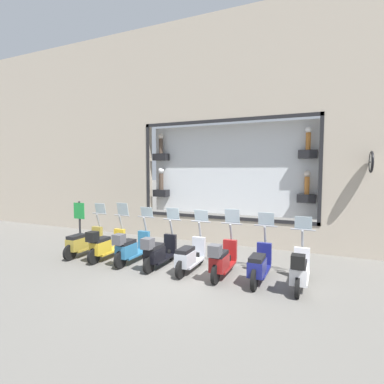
# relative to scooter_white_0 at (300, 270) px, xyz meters

# --- Properties ---
(ground_plane) EXTENTS (120.00, 120.00, 0.00)m
(ground_plane) POSITION_rel_scooter_white_0_xyz_m (-0.10, 2.88, -0.45)
(ground_plane) COLOR #66635E
(building_facade) EXTENTS (1.24, 36.00, 8.33)m
(building_facade) POSITION_rel_scooter_white_0_xyz_m (3.50, 2.88, 3.82)
(building_facade) COLOR #ADA08E
(building_facade) RESTS_ON ground_plane
(scooter_white_0) EXTENTS (1.79, 0.61, 1.57)m
(scooter_white_0) POSITION_rel_scooter_white_0_xyz_m (0.00, 0.00, 0.00)
(scooter_white_0) COLOR black
(scooter_white_0) RESTS_ON ground_plane
(scooter_navy_1) EXTENTS (1.80, 0.61, 1.61)m
(scooter_navy_1) POSITION_rel_scooter_white_0_xyz_m (0.07, 0.93, -0.02)
(scooter_navy_1) COLOR black
(scooter_navy_1) RESTS_ON ground_plane
(scooter_red_2) EXTENTS (1.80, 0.60, 1.65)m
(scooter_red_2) POSITION_rel_scooter_white_0_xyz_m (0.01, 1.86, 0.01)
(scooter_red_2) COLOR black
(scooter_red_2) RESTS_ON ground_plane
(scooter_silver_3) EXTENTS (1.79, 0.61, 1.58)m
(scooter_silver_3) POSITION_rel_scooter_white_0_xyz_m (0.07, 2.80, -0.04)
(scooter_silver_3) COLOR black
(scooter_silver_3) RESTS_ON ground_plane
(scooter_black_4) EXTENTS (1.79, 0.60, 1.59)m
(scooter_black_4) POSITION_rel_scooter_white_0_xyz_m (0.00, 3.73, 0.00)
(scooter_black_4) COLOR black
(scooter_black_4) RESTS_ON ground_plane
(scooter_teal_5) EXTENTS (1.80, 0.61, 1.57)m
(scooter_teal_5) POSITION_rel_scooter_white_0_xyz_m (0.01, 4.66, 0.01)
(scooter_teal_5) COLOR black
(scooter_teal_5) RESTS_ON ground_plane
(scooter_yellow_6) EXTENTS (1.79, 0.61, 1.66)m
(scooter_yellow_6) POSITION_rel_scooter_white_0_xyz_m (0.01, 5.59, 0.01)
(scooter_yellow_6) COLOR black
(scooter_yellow_6) RESTS_ON ground_plane
(scooter_olive_7) EXTENTS (1.80, 0.61, 1.60)m
(scooter_olive_7) POSITION_rel_scooter_white_0_xyz_m (0.07, 6.53, -0.03)
(scooter_olive_7) COLOR black
(scooter_olive_7) RESTS_ON ground_plane
(shop_sign_post) EXTENTS (0.36, 0.45, 1.67)m
(shop_sign_post) POSITION_rel_scooter_white_0_xyz_m (0.59, 7.18, 0.44)
(shop_sign_post) COLOR #232326
(shop_sign_post) RESTS_ON ground_plane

